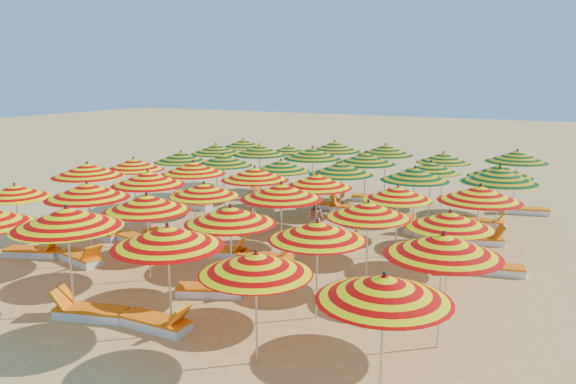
% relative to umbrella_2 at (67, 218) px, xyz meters
% --- Properties ---
extents(ground, '(120.00, 120.00, 0.00)m').
position_rel_umbrella_2_xyz_m(ground, '(1.46, 7.71, -2.37)').
color(ground, '#E0AF63').
rests_on(ground, ground).
extents(umbrella_2, '(3.34, 3.34, 2.69)m').
position_rel_umbrella_2_xyz_m(umbrella_2, '(0.00, 0.00, 0.00)').
color(umbrella_2, silver).
rests_on(umbrella_2, ground).
extents(umbrella_3, '(3.15, 3.15, 2.55)m').
position_rel_umbrella_2_xyz_m(umbrella_3, '(2.78, 0.20, -0.12)').
color(umbrella_3, silver).
rests_on(umbrella_3, ground).
extents(umbrella_4, '(2.56, 2.56, 2.35)m').
position_rel_umbrella_2_xyz_m(umbrella_4, '(5.07, 0.01, -0.30)').
color(umbrella_4, silver).
rests_on(umbrella_4, ground).
extents(umbrella_5, '(2.90, 2.90, 2.44)m').
position_rel_umbrella_2_xyz_m(umbrella_5, '(7.70, -0.25, -0.22)').
color(umbrella_5, silver).
rests_on(umbrella_5, ground).
extents(umbrella_6, '(2.80, 2.80, 2.31)m').
position_rel_umbrella_2_xyz_m(umbrella_6, '(-5.18, 2.49, -0.33)').
color(umbrella_6, silver).
rests_on(umbrella_6, ground).
extents(umbrella_7, '(2.79, 2.79, 2.60)m').
position_rel_umbrella_2_xyz_m(umbrella_7, '(-2.30, 2.74, -0.08)').
color(umbrella_7, silver).
rests_on(umbrella_7, ground).
extents(umbrella_8, '(2.71, 2.71, 2.51)m').
position_rel_umbrella_2_xyz_m(umbrella_8, '(0.10, 2.58, -0.16)').
color(umbrella_8, silver).
rests_on(umbrella_8, ground).
extents(umbrella_9, '(2.74, 2.74, 2.46)m').
position_rel_umbrella_2_xyz_m(umbrella_9, '(2.76, 2.64, -0.20)').
color(umbrella_9, silver).
rests_on(umbrella_9, ground).
extents(umbrella_10, '(2.95, 2.95, 2.41)m').
position_rel_umbrella_2_xyz_m(umbrella_10, '(5.23, 2.48, -0.25)').
color(umbrella_10, silver).
rests_on(umbrella_10, ground).
extents(umbrella_11, '(2.79, 2.79, 2.54)m').
position_rel_umbrella_2_xyz_m(umbrella_11, '(8.09, 2.33, -0.13)').
color(umbrella_11, silver).
rests_on(umbrella_11, ground).
extents(umbrella_12, '(3.28, 3.28, 2.66)m').
position_rel_umbrella_2_xyz_m(umbrella_12, '(-4.88, 5.16, -0.03)').
color(umbrella_12, silver).
rests_on(umbrella_12, ground).
extents(umbrella_13, '(2.48, 2.48, 2.58)m').
position_rel_umbrella_2_xyz_m(umbrella_13, '(-2.14, 5.18, -0.10)').
color(umbrella_13, silver).
rests_on(umbrella_13, ground).
extents(umbrella_14, '(2.52, 2.52, 2.36)m').
position_rel_umbrella_2_xyz_m(umbrella_14, '(0.02, 5.28, -0.29)').
color(umbrella_14, silver).
rests_on(umbrella_14, ground).
extents(umbrella_15, '(2.53, 2.53, 2.58)m').
position_rel_umbrella_2_xyz_m(umbrella_15, '(2.75, 5.36, -0.10)').
color(umbrella_15, silver).
rests_on(umbrella_15, ground).
extents(umbrella_16, '(2.88, 2.88, 2.40)m').
position_rel_umbrella_2_xyz_m(umbrella_16, '(5.54, 5.00, -0.26)').
color(umbrella_16, silver).
rests_on(umbrella_16, ground).
extents(umbrella_17, '(2.46, 2.46, 2.33)m').
position_rel_umbrella_2_xyz_m(umbrella_17, '(7.63, 5.17, -0.32)').
color(umbrella_17, silver).
rests_on(umbrella_17, ground).
extents(umbrella_18, '(3.08, 3.08, 2.47)m').
position_rel_umbrella_2_xyz_m(umbrella_18, '(-5.08, 7.67, -0.19)').
color(umbrella_18, silver).
rests_on(umbrella_18, ground).
extents(umbrella_19, '(2.99, 2.99, 2.54)m').
position_rel_umbrella_2_xyz_m(umbrella_19, '(-2.25, 7.75, -0.13)').
color(umbrella_19, silver).
rests_on(umbrella_19, ground).
extents(umbrella_20, '(2.45, 2.45, 2.52)m').
position_rel_umbrella_2_xyz_m(umbrella_20, '(0.36, 7.82, -0.15)').
color(umbrella_20, silver).
rests_on(umbrella_20, ground).
extents(umbrella_21, '(2.95, 2.95, 2.49)m').
position_rel_umbrella_2_xyz_m(umbrella_21, '(2.79, 7.72, -0.18)').
color(umbrella_21, silver).
rests_on(umbrella_21, ground).
extents(umbrella_22, '(2.84, 2.84, 2.31)m').
position_rel_umbrella_2_xyz_m(umbrella_22, '(5.51, 7.80, -0.33)').
color(umbrella_22, silver).
rests_on(umbrella_22, ground).
extents(umbrella_23, '(2.89, 2.89, 2.56)m').
position_rel_umbrella_2_xyz_m(umbrella_23, '(7.91, 7.83, -0.12)').
color(umbrella_23, silver).
rests_on(umbrella_23, ground).
extents(umbrella_24, '(2.65, 2.65, 2.47)m').
position_rel_umbrella_2_xyz_m(umbrella_24, '(-4.72, 10.17, -0.20)').
color(umbrella_24, silver).
rests_on(umbrella_24, ground).
extents(umbrella_25, '(2.42, 2.42, 2.52)m').
position_rel_umbrella_2_xyz_m(umbrella_25, '(-2.47, 10.05, -0.15)').
color(umbrella_25, silver).
rests_on(umbrella_25, ground).
extents(umbrella_26, '(2.96, 2.96, 2.44)m').
position_rel_umbrella_2_xyz_m(umbrella_26, '(0.10, 10.22, -0.22)').
color(umbrella_26, silver).
rests_on(umbrella_26, ground).
extents(umbrella_27, '(2.92, 2.92, 2.54)m').
position_rel_umbrella_2_xyz_m(umbrella_27, '(2.64, 10.17, -0.13)').
color(umbrella_27, silver).
rests_on(umbrella_27, ground).
extents(umbrella_28, '(2.82, 2.82, 2.54)m').
position_rel_umbrella_2_xyz_m(umbrella_28, '(5.35, 10.29, -0.14)').
color(umbrella_28, silver).
rests_on(umbrella_28, ground).
extents(umbrella_29, '(3.37, 3.37, 2.69)m').
position_rel_umbrella_2_xyz_m(umbrella_29, '(8.09, 10.51, -0.00)').
color(umbrella_29, silver).
rests_on(umbrella_29, ground).
extents(umbrella_30, '(2.68, 2.68, 2.51)m').
position_rel_umbrella_2_xyz_m(umbrella_30, '(-4.72, 12.76, -0.16)').
color(umbrella_30, silver).
rests_on(umbrella_30, ground).
extents(umbrella_31, '(2.67, 2.67, 2.60)m').
position_rel_umbrella_2_xyz_m(umbrella_31, '(-2.45, 12.89, -0.08)').
color(umbrella_31, silver).
rests_on(umbrella_31, ground).
extents(umbrella_32, '(3.18, 3.18, 2.66)m').
position_rel_umbrella_2_xyz_m(umbrella_32, '(0.31, 12.66, -0.02)').
color(umbrella_32, silver).
rests_on(umbrella_32, ground).
extents(umbrella_33, '(2.90, 2.90, 2.61)m').
position_rel_umbrella_2_xyz_m(umbrella_33, '(2.68, 12.68, -0.07)').
color(umbrella_33, silver).
rests_on(umbrella_33, ground).
extents(umbrella_34, '(2.57, 2.57, 2.37)m').
position_rel_umbrella_2_xyz_m(umbrella_34, '(5.29, 12.89, -0.28)').
color(umbrella_34, silver).
rests_on(umbrella_34, ground).
extents(umbrella_35, '(2.71, 2.71, 2.48)m').
position_rel_umbrella_2_xyz_m(umbrella_35, '(7.85, 12.66, -0.18)').
color(umbrella_35, silver).
rests_on(umbrella_35, ground).
extents(umbrella_36, '(2.88, 2.88, 2.44)m').
position_rel_umbrella_2_xyz_m(umbrella_36, '(-5.03, 15.63, -0.23)').
color(umbrella_36, silver).
rests_on(umbrella_36, ground).
extents(umbrella_37, '(2.31, 2.31, 2.31)m').
position_rel_umbrella_2_xyz_m(umbrella_37, '(-2.22, 15.28, -0.33)').
color(umbrella_37, silver).
rests_on(umbrella_37, ground).
extents(umbrella_38, '(2.72, 2.72, 2.64)m').
position_rel_umbrella_2_xyz_m(umbrella_38, '(0.18, 15.33, -0.04)').
color(umbrella_38, silver).
rests_on(umbrella_38, ground).
extents(umbrella_39, '(2.61, 2.61, 2.65)m').
position_rel_umbrella_2_xyz_m(umbrella_39, '(2.69, 15.23, -0.03)').
color(umbrella_39, silver).
rests_on(umbrella_39, ground).
extents(umbrella_40, '(2.88, 2.88, 2.42)m').
position_rel_umbrella_2_xyz_m(umbrella_40, '(5.20, 15.40, -0.24)').
color(umbrella_40, silver).
rests_on(umbrella_40, ground).
extents(umbrella_41, '(2.57, 2.57, 2.68)m').
position_rel_umbrella_2_xyz_m(umbrella_41, '(8.10, 15.58, -0.01)').
color(umbrella_41, silver).
rests_on(umbrella_41, ground).
extents(lounger_0, '(1.83, 1.04, 0.69)m').
position_rel_umbrella_2_xyz_m(lounger_0, '(0.50, -0.01, -2.22)').
color(lounger_0, white).
rests_on(lounger_0, ground).
extents(lounger_1, '(1.73, 0.58, 0.69)m').
position_rel_umbrella_2_xyz_m(lounger_1, '(2.28, 0.28, -2.22)').
color(lounger_1, white).
rests_on(lounger_1, ground).
extents(lounger_2, '(1.83, 1.15, 0.69)m').
position_rel_umbrella_2_xyz_m(lounger_2, '(-4.58, 2.51, -2.22)').
color(lounger_2, white).
rests_on(lounger_2, ground).
extents(lounger_3, '(1.81, 0.92, 0.69)m').
position_rel_umbrella_2_xyz_m(lounger_3, '(-2.80, 2.75, -2.22)').
color(lounger_3, white).
rests_on(lounger_3, ground).
extents(lounger_4, '(1.82, 1.23, 0.69)m').
position_rel_umbrella_2_xyz_m(lounger_4, '(2.26, 2.46, -2.22)').
color(lounger_4, white).
rests_on(lounger_4, ground).
extents(lounger_5, '(1.73, 0.58, 0.69)m').
position_rel_umbrella_2_xyz_m(lounger_5, '(-4.38, 4.98, -2.22)').
color(lounger_5, white).
rests_on(lounger_5, ground).
extents(lounger_6, '(1.82, 0.95, 0.69)m').
position_rel_umbrella_2_xyz_m(lounger_6, '(-2.64, 5.04, -2.22)').
color(lounger_6, white).
rests_on(lounger_6, ground).
extents(lounger_7, '(1.82, 0.97, 0.69)m').
position_rel_umbrella_2_xyz_m(lounger_7, '(0.62, 5.27, -2.22)').
color(lounger_7, white).
rests_on(lounger_7, ground).
extents(lounger_8, '(1.78, 0.76, 0.69)m').
position_rel_umbrella_2_xyz_m(lounger_8, '(2.25, 5.37, -2.22)').
color(lounger_8, white).
rests_on(lounger_8, ground).
extents(lounger_9, '(1.79, 0.77, 0.69)m').
position_rel_umbrella_2_xyz_m(lounger_9, '(3.39, 7.81, -2.22)').
color(lounger_9, white).
rests_on(lounger_9, ground).
extents(lounger_10, '(1.82, 0.93, 0.69)m').
position_rel_umbrella_2_xyz_m(lounger_10, '(8.42, 7.58, -2.22)').
color(lounger_10, white).
rests_on(lounger_10, ground).
extents(lounger_11, '(1.77, 0.70, 0.69)m').
position_rel_umbrella_2_xyz_m(lounger_11, '(-4.22, 10.17, -2.22)').
color(lounger_11, white).
rests_on(lounger_11, ground).
extents(lounger_12, '(1.82, 1.19, 0.69)m').
position_rel_umbrella_2_xyz_m(lounger_12, '(5.86, 10.41, -2.22)').
color(lounger_12, white).
rests_on(lounger_12, ground).
extents(lounger_13, '(1.82, 1.18, 0.69)m').
position_rel_umbrella_2_xyz_m(lounger_13, '(7.59, 10.34, -2.22)').
color(lounger_13, white).
rests_on(lounger_13, ground).
extents(lounger_14, '(1.80, 0.83, 0.69)m').
position_rel_umbrella_2_xyz_m(lounger_14, '(-1.95, 12.80, -2.22)').
color(lounger_14, white).
rests_on(lounger_14, ground).
extents(lounger_15, '(1.82, 1.23, 0.69)m').
position_rel_umbrella_2_xyz_m(lounger_15, '(0.90, 12.69, -2.22)').
color(lounger_15, white).
rests_on(lounger_15, ground).
extents(lounger_16, '(1.79, 0.79, 0.69)m').
position_rel_umbrella_2_xyz_m(lounger_16, '(2.08, 12.61, -2.22)').
color(lounger_16, white).
rests_on(lounger_16, ground).
extents(lounger_17, '(1.75, 0.63, 0.69)m').
position_rel_umbrella_2_xyz_m(lounger_17, '(7.35, 12.89, -2.22)').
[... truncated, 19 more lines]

